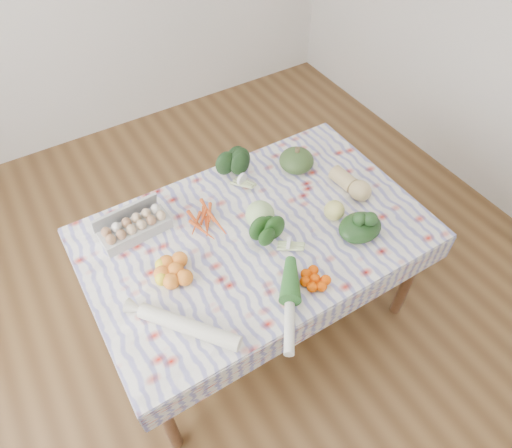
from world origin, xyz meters
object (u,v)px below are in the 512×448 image
Objects in this scene: egg_carton at (135,228)px; butternut_squash at (351,183)px; kabocha_squash at (296,160)px; grapefruit at (334,210)px; cabbage at (260,215)px; dining_table at (256,242)px.

butternut_squash reaches higher than egg_carton.
kabocha_squash reaches higher than egg_carton.
butternut_squash is at bearing 28.85° from grapefruit.
kabocha_squash reaches higher than butternut_squash.
butternut_squash is (0.54, -0.04, -0.02)m from cabbage.
grapefruit reaches higher than dining_table.
egg_carton is at bearing 150.16° from dining_table.
butternut_squash is at bearing -1.39° from dining_table.
grapefruit is (0.89, -0.41, 0.01)m from egg_carton.
dining_table is at bearing -33.83° from egg_carton.
butternut_squash is 2.37× the size of grapefruit.
dining_table is at bearing -144.15° from cabbage.
dining_table is 11.16× the size of cabbage.
dining_table is at bearing 172.98° from butternut_squash.
kabocha_squash reaches higher than grapefruit.
cabbage is (0.04, 0.03, 0.16)m from dining_table.
dining_table is 0.16m from cabbage.
butternut_squash is (0.15, -0.29, -0.01)m from kabocha_squash.
kabocha_squash is (0.43, 0.28, 0.15)m from dining_table.
egg_carton is 0.94m from kabocha_squash.
egg_carton is 0.61m from cabbage.
dining_table is 0.60m from egg_carton.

